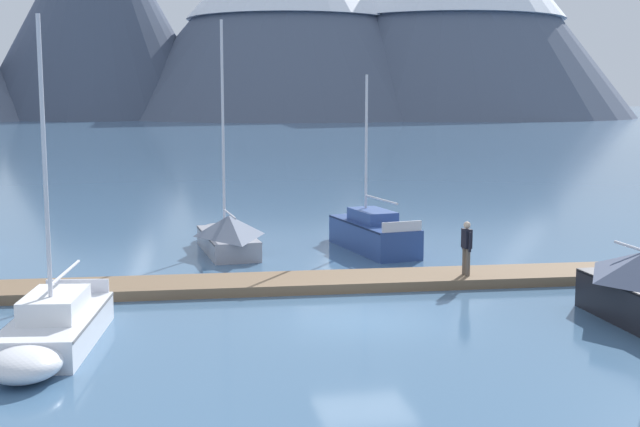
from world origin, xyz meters
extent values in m
plane|color=#426689|center=(0.00, 0.00, 0.00)|extent=(700.00, 700.00, 0.00)
cone|color=#424C60|center=(-17.50, 197.16, 27.49)|extent=(59.82, 59.82, 54.99)
cone|color=#4C566B|center=(29.92, 194.39, 26.83)|extent=(91.41, 91.41, 53.65)
cube|color=brown|center=(0.00, 4.00, 0.15)|extent=(29.82, 3.67, 0.30)
cylinder|color=#38383D|center=(-0.05, 3.07, 0.12)|extent=(28.53, 1.71, 0.24)
cylinder|color=#38383D|center=(0.05, 4.93, 0.12)|extent=(28.53, 1.71, 0.24)
cube|color=white|center=(-7.70, -0.67, 0.36)|extent=(2.43, 4.79, 0.72)
ellipsoid|color=white|center=(-8.07, -3.25, 0.36)|extent=(1.76, 1.97, 0.69)
cube|color=slate|center=(-7.70, -0.67, 0.68)|extent=(2.45, 4.70, 0.06)
cylinder|color=silver|center=(-7.76, -1.09, 4.19)|extent=(0.10, 0.10, 6.93)
cylinder|color=silver|center=(-7.56, 0.32, 1.53)|extent=(0.48, 2.82, 0.08)
cube|color=white|center=(-7.72, -0.79, 0.99)|extent=(1.53, 2.22, 0.54)
cube|color=silver|center=(-7.39, 1.52, 0.90)|extent=(1.61, 0.33, 0.36)
cube|color=#93939E|center=(-2.69, 10.25, 0.36)|extent=(2.04, 4.65, 0.72)
ellipsoid|color=#93939E|center=(-2.90, 12.86, 0.36)|extent=(1.57, 2.09, 0.69)
cube|color=#424247|center=(-2.69, 10.25, 0.68)|extent=(2.07, 4.57, 0.06)
cylinder|color=silver|center=(-2.74, 10.91, 4.67)|extent=(0.10, 0.10, 7.90)
cylinder|color=silver|center=(-2.64, 9.74, 1.53)|extent=(0.28, 2.35, 0.08)
pyramid|color=slate|center=(-2.66, 9.92, 1.09)|extent=(2.21, 3.77, 0.73)
cube|color=navy|center=(2.79, 9.59, 0.54)|extent=(2.49, 5.12, 1.09)
ellipsoid|color=navy|center=(2.34, 12.24, 0.54)|extent=(1.64, 1.54, 1.04)
cube|color=#121D39|center=(2.79, 9.59, 1.05)|extent=(2.51, 5.03, 0.06)
cylinder|color=silver|center=(2.67, 10.33, 3.86)|extent=(0.10, 0.10, 5.54)
cylinder|color=silver|center=(2.90, 8.98, 2.03)|extent=(0.54, 2.72, 0.08)
cube|color=#2F4A8A|center=(2.77, 9.72, 1.32)|extent=(1.54, 2.38, 0.45)
cube|color=silver|center=(3.19, 7.26, 1.27)|extent=(1.51, 0.35, 0.36)
cylinder|color=silver|center=(7.10, -1.29, 1.86)|extent=(0.09, 2.47, 0.08)
cylinder|color=brown|center=(4.14, 3.30, 0.73)|extent=(0.14, 0.14, 0.86)
cylinder|color=brown|center=(4.13, 3.56, 0.73)|extent=(0.14, 0.14, 0.86)
cube|color=black|center=(4.13, 3.43, 1.46)|extent=(0.24, 0.39, 0.60)
sphere|color=beige|center=(4.13, 3.43, 1.88)|extent=(0.22, 0.22, 0.22)
cylinder|color=black|center=(4.15, 3.18, 1.39)|extent=(0.09, 0.09, 0.62)
cylinder|color=black|center=(4.12, 3.68, 1.39)|extent=(0.09, 0.09, 0.62)
camera|label=1|loc=(-5.36, -20.90, 5.90)|focal=47.27mm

